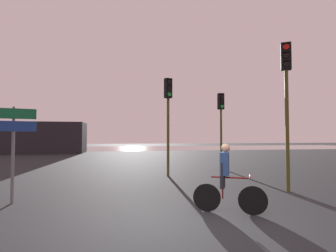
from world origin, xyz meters
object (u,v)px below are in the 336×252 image
(traffic_light_center, at_px, (168,108))
(direction_sign_post, at_px, (13,136))
(distant_building, at_px, (39,138))
(cyclist, at_px, (226,178))
(traffic_light_far_right, at_px, (221,116))
(traffic_light_near_right, at_px, (286,88))

(traffic_light_center, xyz_separation_m, direction_sign_post, (-4.97, -4.04, -1.30))
(distant_building, bearing_deg, cyclist, -65.42)
(traffic_light_far_right, xyz_separation_m, cyclist, (-3.06, -7.97, -2.12))
(traffic_light_near_right, relative_size, cyclist, 3.03)
(traffic_light_near_right, relative_size, direction_sign_post, 1.89)
(traffic_light_near_right, height_order, traffic_light_far_right, traffic_light_near_right)
(distant_building, relative_size, cyclist, 5.92)
(traffic_light_far_right, relative_size, cyclist, 2.60)
(distant_building, xyz_separation_m, traffic_light_center, (10.88, -18.65, 1.43))
(traffic_light_center, distance_m, direction_sign_post, 6.54)
(distant_building, xyz_separation_m, direction_sign_post, (5.90, -22.69, 0.14))
(direction_sign_post, bearing_deg, traffic_light_center, -156.45)
(traffic_light_near_right, bearing_deg, traffic_light_far_right, -61.22)
(traffic_light_near_right, distance_m, traffic_light_far_right, 6.09)
(traffic_light_near_right, bearing_deg, distant_building, -27.98)
(direction_sign_post, bearing_deg, distant_building, -90.94)
(distant_building, bearing_deg, direction_sign_post, -75.42)
(traffic_light_center, relative_size, traffic_light_near_right, 0.91)
(traffic_light_center, bearing_deg, distant_building, -74.94)
(traffic_light_center, height_order, traffic_light_far_right, traffic_light_center)
(traffic_light_far_right, height_order, direction_sign_post, traffic_light_far_right)
(traffic_light_near_right, bearing_deg, direction_sign_post, 30.57)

